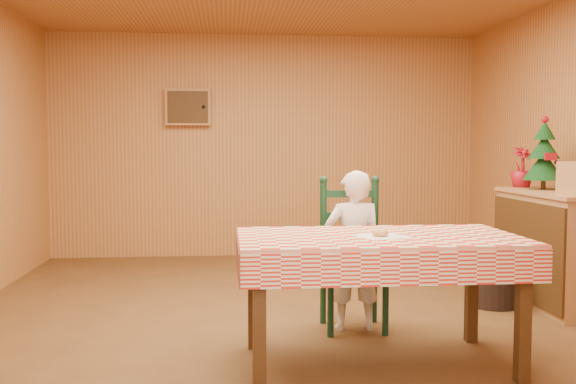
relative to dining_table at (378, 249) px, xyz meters
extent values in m
plane|color=brown|center=(-0.43, 0.92, -0.69)|extent=(6.00, 6.00, 0.00)
cube|color=#BB7C43|center=(-0.43, 3.92, 0.61)|extent=(5.00, 0.10, 2.60)
cube|color=tan|center=(-1.33, 3.86, 1.06)|extent=(0.52, 0.08, 0.42)
cube|color=#452A12|center=(-1.33, 3.82, 1.06)|extent=(0.46, 0.02, 0.36)
sphere|color=black|center=(-1.15, 3.80, 1.06)|extent=(0.04, 0.04, 0.04)
cube|color=#452A12|center=(0.00, 0.00, 0.03)|extent=(1.60, 0.90, 0.06)
cube|color=#452A12|center=(-0.72, -0.37, -0.34)|extent=(0.07, 0.07, 0.69)
cube|color=#452A12|center=(0.72, -0.37, -0.34)|extent=(0.07, 0.07, 0.69)
cube|color=#452A12|center=(-0.72, 0.37, -0.34)|extent=(0.07, 0.07, 0.69)
cube|color=#452A12|center=(0.72, 0.37, -0.34)|extent=(0.07, 0.07, 0.69)
cube|color=red|center=(0.00, 0.00, 0.07)|extent=(1.64, 0.94, 0.02)
cube|color=red|center=(0.00, -0.47, -0.03)|extent=(1.64, 0.02, 0.18)
cube|color=red|center=(0.00, 0.47, -0.03)|extent=(1.64, 0.02, 0.18)
cube|color=#36602B|center=(-0.82, 0.00, -0.03)|extent=(0.02, 0.94, 0.18)
cube|color=#36602B|center=(0.82, 0.00, -0.03)|extent=(0.02, 0.94, 0.18)
cube|color=black|center=(0.00, 0.73, -0.26)|extent=(0.44, 0.40, 0.04)
cylinder|color=black|center=(-0.19, 0.56, -0.48)|extent=(0.04, 0.04, 0.41)
cylinder|color=black|center=(0.19, 0.56, -0.48)|extent=(0.04, 0.04, 0.41)
cylinder|color=black|center=(-0.19, 0.90, -0.48)|extent=(0.04, 0.04, 0.41)
cylinder|color=black|center=(0.19, 0.90, -0.48)|extent=(0.04, 0.04, 0.41)
cylinder|color=black|center=(-0.19, 0.90, 0.06)|extent=(0.05, 0.05, 0.60)
sphere|color=black|center=(-0.19, 0.90, 0.36)|extent=(0.06, 0.06, 0.06)
cylinder|color=black|center=(0.19, 0.90, 0.06)|extent=(0.05, 0.05, 0.60)
sphere|color=black|center=(0.19, 0.90, 0.36)|extent=(0.06, 0.06, 0.06)
cube|color=black|center=(0.00, 0.90, -0.06)|extent=(0.38, 0.03, 0.05)
cube|color=black|center=(0.00, 0.90, 0.10)|extent=(0.38, 0.03, 0.05)
cube|color=black|center=(0.00, 0.90, 0.26)|extent=(0.38, 0.03, 0.05)
imported|color=white|center=(0.00, 0.73, -0.13)|extent=(0.41, 0.27, 1.12)
cube|color=white|center=(0.00, -0.05, 0.08)|extent=(0.34, 0.34, 0.00)
torus|color=#CD8249|center=(0.00, -0.05, 0.10)|extent=(0.10, 0.10, 0.03)
cube|color=tan|center=(1.79, 1.27, -0.24)|extent=(0.50, 1.20, 0.90)
cube|color=tan|center=(1.79, 1.27, 0.23)|extent=(0.54, 1.24, 0.03)
cube|color=#452A12|center=(1.53, 1.27, -0.24)|extent=(0.02, 1.20, 0.80)
cylinder|color=#452A12|center=(1.79, 1.52, 0.28)|extent=(0.04, 0.04, 0.08)
cone|color=#0C3515|center=(1.79, 1.52, 0.44)|extent=(0.34, 0.34, 0.24)
cone|color=#0C3515|center=(1.79, 1.52, 0.60)|extent=(0.26, 0.26, 0.20)
cone|color=#0C3515|center=(1.79, 1.52, 0.74)|extent=(0.18, 0.18, 0.16)
sphere|color=maroon|center=(1.79, 1.52, 0.83)|extent=(0.06, 0.06, 0.06)
cube|color=maroon|center=(1.77, 1.37, 0.52)|extent=(0.10, 0.02, 0.06)
sphere|color=maroon|center=(1.87, 1.46, 0.47)|extent=(0.04, 0.04, 0.04)
sphere|color=maroon|center=(1.72, 1.57, 0.54)|extent=(0.04, 0.04, 0.04)
sphere|color=maroon|center=(1.83, 1.61, 0.64)|extent=(0.04, 0.04, 0.04)
imported|color=maroon|center=(1.74, 1.82, 0.42)|extent=(0.24, 0.24, 0.36)
cylinder|color=black|center=(1.26, 1.28, -0.49)|extent=(0.47, 0.47, 0.39)
camera|label=1|loc=(-0.88, -3.67, 0.60)|focal=40.00mm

